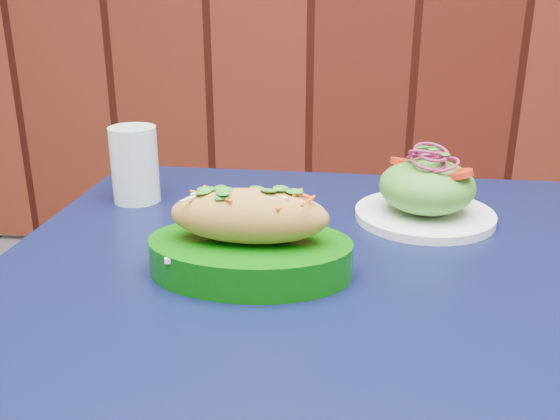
{
  "coord_description": "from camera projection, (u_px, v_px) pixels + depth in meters",
  "views": [
    {
      "loc": [
        0.09,
        0.54,
        1.07
      ],
      "look_at": [
        0.03,
        1.24,
        0.81
      ],
      "focal_mm": 40.0,
      "sensor_mm": 36.0,
      "label": 1
    }
  ],
  "objects": [
    {
      "name": "cafe_table",
      "position": [
        324.0,
        337.0,
        0.75
      ],
      "size": [
        0.84,
        0.84,
        0.75
      ],
      "rotation": [
        0.0,
        0.0,
        -0.05
      ],
      "color": "black",
      "rests_on": "ground"
    },
    {
      "name": "salad_plate",
      "position": [
        426.0,
        192.0,
        0.87
      ],
      "size": [
        0.2,
        0.2,
        0.11
      ],
      "rotation": [
        0.0,
        0.0,
        0.42
      ],
      "color": "white",
      "rests_on": "cafe_table"
    },
    {
      "name": "banh_mi_basket",
      "position": [
        250.0,
        240.0,
        0.71
      ],
      "size": [
        0.24,
        0.16,
        0.11
      ],
      "rotation": [
        0.0,
        0.0,
        -0.04
      ],
      "color": "#095807",
      "rests_on": "cafe_table"
    },
    {
      "name": "water_glass",
      "position": [
        135.0,
        164.0,
        0.94
      ],
      "size": [
        0.07,
        0.07,
        0.11
      ],
      "primitive_type": "cylinder",
      "color": "silver",
      "rests_on": "cafe_table"
    }
  ]
}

